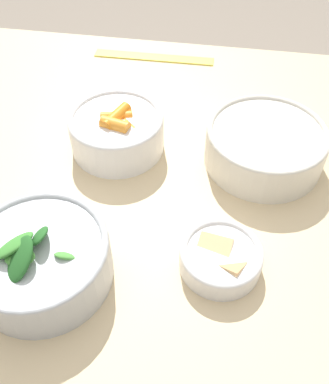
# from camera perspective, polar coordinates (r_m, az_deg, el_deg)

# --- Properties ---
(ground_plane) EXTENTS (10.00, 10.00, 0.00)m
(ground_plane) POSITION_cam_1_polar(r_m,az_deg,el_deg) (1.31, 0.43, -21.95)
(ground_plane) COLOR gray
(dining_table) EXTENTS (1.24, 0.93, 0.73)m
(dining_table) POSITION_cam_1_polar(r_m,az_deg,el_deg) (0.75, 0.70, -5.45)
(dining_table) COLOR beige
(dining_table) RESTS_ON ground_plane
(bowl_carrots) EXTENTS (0.16, 0.16, 0.08)m
(bowl_carrots) POSITION_cam_1_polar(r_m,az_deg,el_deg) (0.73, -6.35, 8.20)
(bowl_carrots) COLOR white
(bowl_carrots) RESTS_ON dining_table
(bowl_greens) EXTENTS (0.18, 0.18, 0.10)m
(bowl_greens) POSITION_cam_1_polar(r_m,az_deg,el_deg) (0.58, -16.23, -8.62)
(bowl_greens) COLOR silver
(bowl_greens) RESTS_ON dining_table
(bowl_beans_hotdog) EXTENTS (0.19, 0.19, 0.07)m
(bowl_beans_hotdog) POSITION_cam_1_polar(r_m,az_deg,el_deg) (0.72, 13.24, 5.89)
(bowl_beans_hotdog) COLOR silver
(bowl_beans_hotdog) RESTS_ON dining_table
(bowl_cookies) EXTENTS (0.11, 0.11, 0.04)m
(bowl_cookies) POSITION_cam_1_polar(r_m,az_deg,el_deg) (0.58, 7.48, -8.58)
(bowl_cookies) COLOR white
(bowl_cookies) RESTS_ON dining_table
(ruler) EXTENTS (0.26, 0.03, 0.00)m
(ruler) POSITION_cam_1_polar(r_m,az_deg,el_deg) (0.99, -1.43, 17.52)
(ruler) COLOR #EADB4C
(ruler) RESTS_ON dining_table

